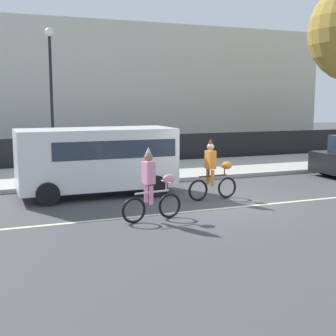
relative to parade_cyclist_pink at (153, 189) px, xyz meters
name	(u,v)px	position (x,y,z in m)	size (l,w,h in m)	color
ground_plane	(225,204)	(2.68, 1.03, -0.84)	(80.00, 80.00, 0.00)	#424244
road_centre_line	(233,207)	(2.68, 0.53, -0.84)	(36.00, 0.14, 0.01)	beige
sidewalk_curb	(152,171)	(2.68, 7.53, -0.77)	(60.00, 5.00, 0.15)	#ADAAA3
fence_line	(132,150)	(2.68, 10.43, -0.14)	(40.00, 0.08, 1.40)	black
building_backdrop	(98,89)	(3.08, 19.03, 2.92)	(28.00, 8.00, 7.51)	beige
parade_cyclist_pink	(153,189)	(0.00, 0.00, 0.00)	(1.71, 0.52, 1.92)	black
parade_cyclist_orange	(213,173)	(2.64, 1.75, 0.00)	(1.72, 0.50, 1.92)	black
parked_van_white	(99,156)	(-0.52, 3.73, 0.44)	(5.00, 2.22, 2.18)	white
street_lamp_post	(51,78)	(-1.24, 8.96, 3.15)	(0.36, 0.36, 5.86)	black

